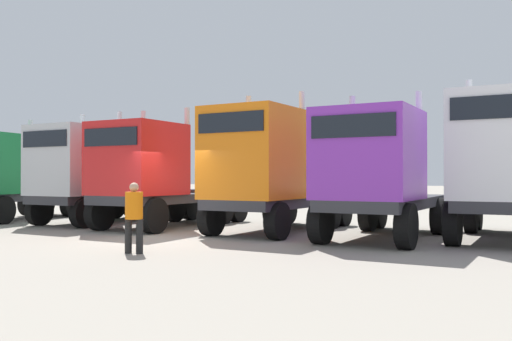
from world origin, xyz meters
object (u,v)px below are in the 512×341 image
object	(u,v)px
semi_truck_white	(504,165)
semi_truck_orange	(263,170)
semi_truck_red	(152,174)
visitor_in_hivis	(134,213)
semi_truck_green	(2,177)
semi_truck_silver	(86,174)
semi_truck_purple	(377,173)

from	to	relation	value
semi_truck_white	semi_truck_orange	bearing A→B (deg)	-82.56
semi_truck_red	visitor_in_hivis	size ratio (longest dim) A/B	4.03
semi_truck_green	semi_truck_white	world-z (taller)	semi_truck_white
semi_truck_silver	semi_truck_green	bearing A→B (deg)	-82.81
semi_truck_white	visitor_in_hivis	bearing A→B (deg)	-50.48
semi_truck_orange	visitor_in_hivis	distance (m)	5.28
semi_truck_white	visitor_in_hivis	xyz separation A→B (m)	(-7.60, -5.60, -1.13)
semi_truck_green	visitor_in_hivis	size ratio (longest dim) A/B	4.10
semi_truck_orange	semi_truck_purple	world-z (taller)	semi_truck_orange
semi_truck_green	visitor_in_hivis	world-z (taller)	semi_truck_green
semi_truck_red	semi_truck_white	size ratio (longest dim) A/B	1.06
semi_truck_red	semi_truck_white	distance (m)	10.80
semi_truck_silver	semi_truck_red	size ratio (longest dim) A/B	0.97
semi_truck_orange	visitor_in_hivis	bearing A→B (deg)	-5.53
semi_truck_green	semi_truck_red	world-z (taller)	semi_truck_red
semi_truck_green	semi_truck_purple	distance (m)	14.95
visitor_in_hivis	semi_truck_silver	bearing A→B (deg)	-141.27
semi_truck_green	semi_truck_orange	world-z (taller)	semi_truck_orange
semi_truck_silver	semi_truck_white	xyz separation A→B (m)	(14.02, 0.02, 0.20)
semi_truck_white	semi_truck_silver	bearing A→B (deg)	-86.80
semi_truck_purple	visitor_in_hivis	world-z (taller)	semi_truck_purple
semi_truck_white	visitor_in_hivis	distance (m)	9.51
semi_truck_red	semi_truck_white	bearing A→B (deg)	95.97
semi_truck_green	semi_truck_orange	size ratio (longest dim) A/B	1.03
semi_truck_green	semi_truck_orange	xyz separation A→B (m)	(11.37, -0.27, 0.22)
semi_truck_silver	semi_truck_purple	world-z (taller)	semi_truck_silver
semi_truck_silver	semi_truck_purple	bearing A→B (deg)	89.26
visitor_in_hivis	semi_truck_green	bearing A→B (deg)	-127.43
semi_truck_purple	semi_truck_white	size ratio (longest dim) A/B	1.06
semi_truck_white	semi_truck_purple	bearing A→B (deg)	-70.09
semi_truck_purple	semi_truck_silver	bearing A→B (deg)	-90.69
semi_truck_green	semi_truck_red	size ratio (longest dim) A/B	1.02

